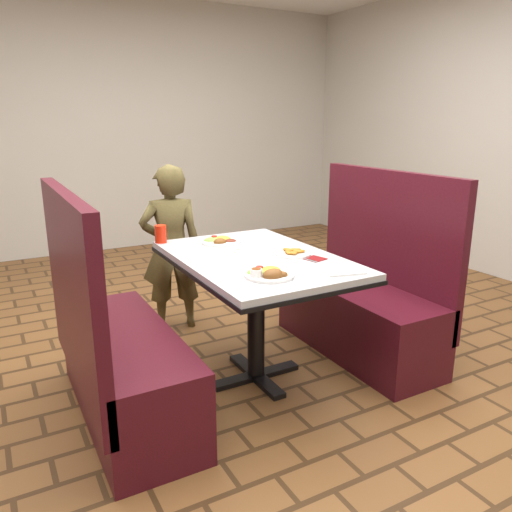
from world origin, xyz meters
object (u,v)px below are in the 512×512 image
booth_bench_right (363,303)px  near_dinner_plate (269,271)px  booth_bench_left (117,357)px  plantain_plate (293,253)px  far_dinner_plate (221,239)px  diner_person (171,248)px  red_tumbler (161,234)px  dining_table (256,273)px

booth_bench_right → near_dinner_plate: 1.09m
booth_bench_left → booth_bench_right: same height
plantain_plate → booth_bench_right: bearing=7.6°
booth_bench_left → booth_bench_right: bearing=0.0°
far_dinner_plate → near_dinner_plate: bearing=-96.5°
far_dinner_plate → plantain_plate: 0.51m
diner_person → plantain_plate: size_ratio=5.96×
near_dinner_plate → red_tumbler: size_ratio=2.28×
red_tumbler → booth_bench_left: bearing=-128.3°
booth_bench_left → far_dinner_plate: booth_bench_left is taller
booth_bench_left → diner_person: 1.19m
booth_bench_right → diner_person: diner_person is taller
booth_bench_right → plantain_plate: booth_bench_right is taller
dining_table → booth_bench_right: booth_bench_right is taller
near_dinner_plate → red_tumbler: red_tumbler is taller
booth_bench_left → red_tumbler: booth_bench_left is taller
dining_table → booth_bench_right: size_ratio=1.01×
booth_bench_left → diner_person: diner_person is taller
booth_bench_right → red_tumbler: size_ratio=11.16×
dining_table → plantain_plate: bearing=-22.9°
booth_bench_right → far_dinner_plate: (-0.84, 0.37, 0.44)m
near_dinner_plate → booth_bench_right: bearing=21.2°
booth_bench_left → red_tumbler: (0.44, 0.56, 0.47)m
diner_person → red_tumbler: bearing=78.0°
dining_table → diner_person: diner_person is taller
booth_bench_right → red_tumbler: booth_bench_right is taller
red_tumbler → far_dinner_plate: bearing=-30.5°
dining_table → near_dinner_plate: (-0.13, -0.36, 0.12)m
plantain_plate → near_dinner_plate: bearing=-139.0°
near_dinner_plate → plantain_plate: near_dinner_plate is taller
red_tumbler → dining_table: bearing=-57.1°
near_dinner_plate → plantain_plate: bearing=41.0°
booth_bench_left → far_dinner_plate: (0.75, 0.37, 0.44)m
diner_person → near_dinner_plate: diner_person is taller
booth_bench_left → plantain_plate: booth_bench_left is taller
plantain_plate → red_tumbler: 0.84m
diner_person → far_dinner_plate: diner_person is taller
dining_table → red_tumbler: size_ratio=11.27×
plantain_plate → red_tumbler: size_ratio=1.85×
plantain_plate → dining_table: bearing=157.1°
dining_table → plantain_plate: 0.24m
plantain_plate → red_tumbler: (-0.55, 0.64, 0.04)m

